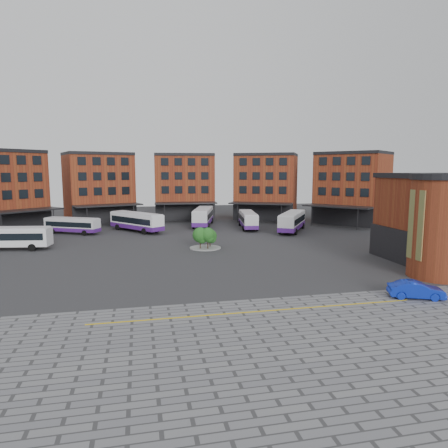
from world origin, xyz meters
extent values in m
plane|color=#28282B|center=(0.00, 0.00, 0.00)|extent=(160.00, 160.00, 0.00)
cube|color=slate|center=(2.00, -22.00, 0.01)|extent=(50.00, 22.00, 0.02)
cube|color=gold|center=(2.00, -14.00, 0.03)|extent=(26.00, 0.15, 0.02)
cube|color=brown|center=(-31.45, 36.93, 7.00)|extent=(16.35, 16.13, 14.00)
cube|color=black|center=(-28.20, 33.32, 2.00)|extent=(10.00, 9.07, 4.00)
cube|color=black|center=(-28.07, 33.17, 9.20)|extent=(8.60, 7.77, 8.00)
cube|color=black|center=(-26.63, 31.58, 4.00)|extent=(12.61, 11.97, 0.25)
cylinder|color=black|center=(-28.81, 27.19, 2.00)|extent=(0.20, 0.20, 4.00)
cylinder|color=black|center=(-22.05, 33.28, 2.00)|extent=(0.20, 0.20, 4.00)
cube|color=brown|center=(-15.30, 46.44, 7.00)|extent=(15.55, 13.69, 14.00)
cube|color=black|center=(-13.72, 41.85, 2.00)|extent=(12.45, 4.71, 4.00)
cube|color=black|center=(-15.30, 46.44, 14.30)|extent=(15.65, 13.97, 0.60)
cube|color=black|center=(-13.66, 41.66, 9.20)|extent=(10.87, 3.87, 8.00)
cube|color=black|center=(-12.96, 39.63, 4.00)|extent=(13.72, 8.39, 0.25)
cylinder|color=black|center=(-16.67, 36.45, 2.00)|extent=(0.20, 0.20, 4.00)
cylinder|color=black|center=(-8.07, 39.41, 2.00)|extent=(0.20, 0.20, 4.00)
cube|color=brown|center=(3.28, 48.89, 7.00)|extent=(13.67, 10.88, 14.00)
cube|color=black|center=(2.94, 44.05, 2.00)|extent=(13.00, 1.41, 4.00)
cube|color=black|center=(3.28, 48.89, 14.30)|extent=(13.69, 11.18, 0.60)
cube|color=black|center=(2.93, 43.85, 9.20)|extent=(11.42, 0.95, 8.00)
cube|color=black|center=(2.78, 41.70, 4.00)|extent=(13.28, 5.30, 0.25)
cylinder|color=black|center=(-1.89, 40.22, 2.00)|extent=(0.20, 0.20, 4.00)
cylinder|color=black|center=(7.19, 39.59, 2.00)|extent=(0.20, 0.20, 4.00)
cube|color=brown|center=(21.34, 43.88, 7.00)|extent=(16.12, 14.81, 14.00)
cube|color=black|center=(19.14, 39.56, 2.00)|extent=(11.81, 6.35, 4.00)
cube|color=black|center=(21.34, 43.88, 14.30)|extent=(16.26, 15.08, 0.60)
cube|color=black|center=(19.04, 39.38, 9.20)|extent=(10.26, 5.33, 8.00)
cube|color=black|center=(18.07, 37.46, 4.00)|extent=(13.58, 9.82, 0.25)
cylinder|color=black|center=(13.20, 37.92, 2.00)|extent=(0.20, 0.20, 4.00)
cylinder|color=black|center=(21.31, 33.79, 2.00)|extent=(0.20, 0.20, 4.00)
cube|color=brown|center=(36.00, 32.21, 7.00)|extent=(16.02, 16.39, 14.00)
cube|color=black|center=(32.29, 29.09, 2.00)|extent=(8.74, 10.28, 4.00)
cube|color=black|center=(36.00, 32.21, 14.30)|extent=(16.25, 16.58, 0.60)
cube|color=black|center=(32.14, 28.96, 9.20)|extent=(7.47, 8.86, 8.00)
cube|color=black|center=(30.49, 27.58, 4.00)|extent=(11.73, 12.79, 0.25)
cylinder|color=black|center=(26.19, 29.91, 2.00)|extent=(0.20, 0.20, 4.00)
cylinder|color=black|center=(32.03, 22.94, 2.00)|extent=(0.20, 0.20, 4.00)
cube|color=black|center=(22.90, -2.00, 2.00)|extent=(0.40, 12.00, 4.00)
cylinder|color=brown|center=(23.00, -8.00, 5.00)|extent=(6.00, 6.00, 10.00)
cylinder|color=black|center=(23.00, -8.00, 10.30)|extent=(6.40, 6.40, 0.60)
cube|color=red|center=(20.10, -8.00, 5.50)|extent=(0.12, 2.20, 7.00)
cylinder|color=gray|center=(2.00, 12.00, 0.06)|extent=(4.40, 4.40, 0.12)
cylinder|color=#332114|center=(1.20, 11.40, 0.72)|extent=(0.14, 0.14, 1.44)
sphere|color=#1C4E1A|center=(1.20, 11.40, 2.02)|extent=(2.13, 2.13, 2.13)
sphere|color=#1C4E1A|center=(1.40, 11.25, 1.59)|extent=(1.49, 1.49, 1.49)
cylinder|color=#332114|center=(2.80, 12.60, 0.58)|extent=(0.14, 0.14, 1.16)
sphere|color=#1C4E1A|center=(2.80, 12.60, 1.63)|extent=(1.93, 1.93, 1.93)
sphere|color=#1C4E1A|center=(3.00, 12.45, 1.28)|extent=(1.35, 1.35, 1.35)
cylinder|color=#332114|center=(2.20, 11.00, 0.76)|extent=(0.14, 0.14, 1.51)
sphere|color=#1C4E1A|center=(2.20, 11.00, 2.12)|extent=(1.95, 1.95, 1.95)
sphere|color=#1C4E1A|center=(2.40, 10.85, 1.66)|extent=(1.37, 1.37, 1.37)
cube|color=silver|center=(-24.70, 16.67, 1.79)|extent=(11.36, 4.22, 2.47)
cube|color=black|center=(-24.70, 16.67, 1.97)|extent=(10.49, 4.14, 0.96)
cube|color=silver|center=(-24.70, 16.67, 3.08)|extent=(10.90, 4.05, 0.12)
cylinder|color=black|center=(-21.39, 14.87, 0.50)|extent=(1.04, 0.46, 1.01)
cylinder|color=black|center=(-21.00, 17.36, 0.50)|extent=(1.04, 0.46, 1.01)
cube|color=silver|center=(-18.36, 29.53, 1.59)|extent=(9.74, 6.64, 2.20)
cube|color=black|center=(-18.36, 29.53, 1.75)|extent=(9.08, 6.32, 0.85)
cube|color=silver|center=(-18.36, 29.53, 2.73)|extent=(9.35, 6.37, 0.11)
cube|color=black|center=(-22.61, 31.81, 1.79)|extent=(1.01, 1.73, 0.99)
cube|color=#4A1A79|center=(-18.36, 29.53, 0.81)|extent=(9.80, 6.69, 0.63)
cylinder|color=black|center=(-21.67, 30.03, 0.45)|extent=(0.92, 0.66, 0.90)
cylinder|color=black|center=(-20.61, 32.01, 0.45)|extent=(0.92, 0.66, 0.90)
cylinder|color=black|center=(-16.11, 27.05, 0.45)|extent=(0.92, 0.66, 0.90)
cylinder|color=black|center=(-15.05, 29.02, 0.45)|extent=(0.92, 0.66, 0.90)
cube|color=white|center=(-7.53, 29.91, 1.94)|extent=(9.49, 11.16, 2.67)
cube|color=black|center=(-7.53, 29.91, 2.13)|extent=(8.95, 10.43, 1.04)
cube|color=silver|center=(-7.53, 29.91, 3.33)|extent=(9.11, 10.71, 0.13)
cube|color=black|center=(-11.13, 34.58, 2.18)|extent=(1.91, 1.51, 1.20)
cube|color=#4A1A79|center=(-7.53, 29.91, 0.98)|extent=(9.55, 11.21, 0.76)
cylinder|color=black|center=(-10.95, 32.11, 0.55)|extent=(0.93, 1.06, 1.09)
cylinder|color=black|center=(-8.80, 33.78, 0.55)|extent=(0.93, 1.06, 1.09)
cylinder|color=black|center=(-6.26, 26.04, 0.55)|extent=(0.93, 1.06, 1.09)
cylinder|color=black|center=(-4.10, 27.71, 0.55)|extent=(0.93, 1.06, 1.09)
cube|color=silver|center=(5.31, 34.39, 2.01)|extent=(6.06, 12.78, 2.78)
cube|color=black|center=(5.31, 34.39, 2.21)|extent=(5.85, 11.84, 1.08)
cube|color=silver|center=(5.31, 34.39, 3.46)|extent=(5.81, 12.27, 0.14)
cube|color=black|center=(6.95, 40.31, 2.27)|extent=(2.36, 0.76, 1.25)
cube|color=#4A1A79|center=(5.31, 34.39, 1.02)|extent=(6.11, 12.83, 0.79)
cylinder|color=black|center=(5.01, 38.62, 0.57)|extent=(0.63, 1.18, 1.13)
cylinder|color=black|center=(7.74, 37.86, 0.57)|extent=(0.63, 1.18, 1.13)
cylinder|color=black|center=(2.88, 30.92, 0.57)|extent=(0.63, 1.18, 1.13)
cylinder|color=black|center=(5.61, 30.17, 0.57)|extent=(0.63, 1.18, 1.13)
cube|color=silver|center=(13.09, 29.43, 1.77)|extent=(4.14, 11.24, 2.45)
cube|color=black|center=(13.09, 29.43, 1.95)|extent=(4.07, 10.38, 0.95)
cube|color=silver|center=(13.09, 29.43, 3.05)|extent=(3.98, 10.79, 0.12)
cube|color=black|center=(13.92, 34.76, 2.00)|extent=(2.12, 0.44, 1.10)
cube|color=#4A1A79|center=(13.09, 29.43, 0.90)|extent=(4.19, 11.28, 0.70)
cylinder|color=black|center=(12.40, 33.09, 0.50)|extent=(0.45, 1.03, 1.00)
cylinder|color=black|center=(14.86, 32.71, 0.50)|extent=(0.45, 1.03, 1.00)
cylinder|color=black|center=(11.32, 26.14, 0.50)|extent=(0.45, 1.03, 1.00)
cylinder|color=black|center=(13.79, 25.76, 0.50)|extent=(0.45, 1.03, 1.00)
cube|color=silver|center=(19.84, 24.19, 1.95)|extent=(8.77, 11.73, 2.70)
cube|color=black|center=(19.84, 24.19, 2.15)|extent=(8.31, 10.94, 1.05)
cube|color=silver|center=(19.84, 24.19, 3.36)|extent=(8.42, 11.26, 0.13)
cube|color=black|center=(23.01, 29.24, 2.20)|extent=(2.05, 1.35, 1.21)
cube|color=#4A1A79|center=(19.84, 24.19, 0.99)|extent=(8.82, 11.78, 0.77)
cylinder|color=black|center=(20.74, 28.21, 0.55)|extent=(0.87, 1.11, 1.10)
cylinder|color=black|center=(23.07, 26.74, 0.55)|extent=(0.87, 1.11, 1.10)
cylinder|color=black|center=(16.62, 21.64, 0.55)|extent=(0.87, 1.11, 1.10)
cylinder|color=black|center=(18.95, 20.17, 0.55)|extent=(0.87, 1.11, 1.10)
imported|color=#0D25AF|center=(16.11, -13.66, 0.75)|extent=(4.80, 3.15, 1.49)
camera|label=1|loc=(-6.99, -42.65, 10.97)|focal=32.00mm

